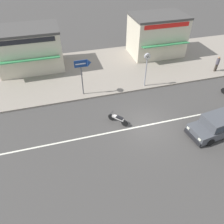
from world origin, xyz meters
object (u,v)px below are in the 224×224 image
at_px(arrow_signboard, 87,65).
at_px(shopfront_corner_warung, 157,35).
at_px(street_clock, 147,63).
at_px(pedestrian_by_shop, 217,63).
at_px(minivan_dark_grey_1, 220,123).
at_px(shopfront_mid_block, 30,49).
at_px(motorcycle_0, 118,119).

relative_size(arrow_signboard, shopfront_corner_warung, 0.56).
xyz_separation_m(street_clock, pedestrian_by_shop, (8.46, 0.61, -1.47)).
relative_size(minivan_dark_grey_1, street_clock, 1.41).
xyz_separation_m(pedestrian_by_shop, shopfront_mid_block, (-18.86, 6.21, 1.18)).
distance_m(minivan_dark_grey_1, street_clock, 8.09).
bearing_deg(street_clock, pedestrian_by_shop, 4.14).
distance_m(arrow_signboard, shopfront_mid_block, 8.29).
bearing_deg(shopfront_mid_block, minivan_dark_grey_1, -46.41).
bearing_deg(street_clock, minivan_dark_grey_1, -67.41).
relative_size(motorcycle_0, pedestrian_by_shop, 0.86).
height_order(street_clock, pedestrian_by_shop, street_clock).
relative_size(motorcycle_0, shopfront_corner_warung, 0.23).
bearing_deg(arrow_signboard, minivan_dark_grey_1, -41.29).
relative_size(street_clock, arrow_signboard, 0.98).
bearing_deg(street_clock, arrow_signboard, 178.06).
height_order(shopfront_corner_warung, shopfront_mid_block, shopfront_corner_warung).
distance_m(minivan_dark_grey_1, pedestrian_by_shop, 9.59).
xyz_separation_m(pedestrian_by_shop, shopfront_corner_warung, (-4.46, 5.91, 1.30)).
relative_size(street_clock, shopfront_corner_warung, 0.55).
height_order(street_clock, shopfront_mid_block, shopfront_mid_block).
xyz_separation_m(street_clock, shopfront_corner_warung, (4.00, 6.52, -0.17)).
bearing_deg(shopfront_mid_block, arrow_signboard, -53.45).
xyz_separation_m(minivan_dark_grey_1, pedestrian_by_shop, (5.43, 7.90, 0.28)).
bearing_deg(pedestrian_by_shop, minivan_dark_grey_1, -124.47).
bearing_deg(shopfront_corner_warung, shopfront_mid_block, 178.82).
height_order(minivan_dark_grey_1, shopfront_mid_block, shopfront_mid_block).
xyz_separation_m(minivan_dark_grey_1, street_clock, (-3.03, 7.29, 1.75)).
height_order(pedestrian_by_shop, shopfront_mid_block, shopfront_mid_block).
bearing_deg(arrow_signboard, shopfront_corner_warung, 33.75).
relative_size(arrow_signboard, pedestrian_by_shop, 2.07).
height_order(minivan_dark_grey_1, street_clock, street_clock).
relative_size(motorcycle_0, street_clock, 0.43).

